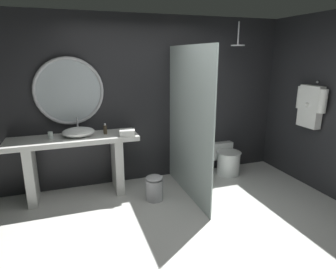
# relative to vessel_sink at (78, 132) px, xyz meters

# --- Properties ---
(ground_plane) EXTENTS (5.76, 5.76, 0.00)m
(ground_plane) POSITION_rel_vessel_sink_xyz_m (1.10, -1.57, -0.96)
(ground_plane) COLOR silver
(back_wall_panel) EXTENTS (4.80, 0.10, 2.60)m
(back_wall_panel) POSITION_rel_vessel_sink_xyz_m (1.10, 0.33, 0.34)
(back_wall_panel) COLOR #232326
(back_wall_panel) RESTS_ON ground_plane
(side_wall_right) EXTENTS (0.10, 2.47, 2.60)m
(side_wall_right) POSITION_rel_vessel_sink_xyz_m (3.45, -0.81, 0.34)
(side_wall_right) COLOR #232326
(side_wall_right) RESTS_ON ground_plane
(vanity_counter) EXTENTS (1.78, 0.55, 0.90)m
(vanity_counter) POSITION_rel_vessel_sink_xyz_m (-0.07, -0.01, -0.36)
(vanity_counter) COLOR silver
(vanity_counter) RESTS_ON ground_plane
(vessel_sink) EXTENTS (0.45, 0.37, 0.24)m
(vessel_sink) POSITION_rel_vessel_sink_xyz_m (0.00, 0.00, 0.00)
(vessel_sink) COLOR white
(vessel_sink) RESTS_ON vanity_counter
(tumbler_cup) EXTENTS (0.07, 0.07, 0.10)m
(tumbler_cup) POSITION_rel_vessel_sink_xyz_m (-0.37, 0.01, -0.02)
(tumbler_cup) COLOR silver
(tumbler_cup) RESTS_ON vanity_counter
(soap_dispenser) EXTENTS (0.05, 0.05, 0.16)m
(soap_dispenser) POSITION_rel_vessel_sink_xyz_m (0.37, 0.00, 0.01)
(soap_dispenser) COLOR #3D3323
(soap_dispenser) RESTS_ON vanity_counter
(round_wall_mirror) EXTENTS (0.97, 0.05, 0.97)m
(round_wall_mirror) POSITION_rel_vessel_sink_xyz_m (-0.07, 0.25, 0.54)
(round_wall_mirror) COLOR #B7B7BC
(shower_glass_panel) EXTENTS (0.02, 1.53, 2.14)m
(shower_glass_panel) POSITION_rel_vessel_sink_xyz_m (1.47, -0.48, 0.11)
(shower_glass_panel) COLOR silver
(shower_glass_panel) RESTS_ON ground_plane
(rain_shower_head) EXTENTS (0.22, 0.22, 0.36)m
(rain_shower_head) POSITION_rel_vessel_sink_xyz_m (2.48, -0.02, 1.22)
(rain_shower_head) COLOR #B7B7BC
(hanging_bathrobe) EXTENTS (0.20, 0.53, 0.69)m
(hanging_bathrobe) POSITION_rel_vessel_sink_xyz_m (3.31, -0.79, 0.33)
(hanging_bathrobe) COLOR #B7B7BC
(toilet) EXTENTS (0.41, 0.57, 0.50)m
(toilet) POSITION_rel_vessel_sink_xyz_m (2.43, 0.02, -0.72)
(toilet) COLOR white
(toilet) RESTS_ON ground_plane
(waste_bin) EXTENTS (0.24, 0.24, 0.37)m
(waste_bin) POSITION_rel_vessel_sink_xyz_m (0.95, -0.51, -0.77)
(waste_bin) COLOR #B7B7BC
(waste_bin) RESTS_ON ground_plane
(folded_hand_towel) EXTENTS (0.24, 0.21, 0.09)m
(folded_hand_towel) POSITION_rel_vessel_sink_xyz_m (0.66, -0.18, -0.02)
(folded_hand_towel) COLOR white
(folded_hand_towel) RESTS_ON vanity_counter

